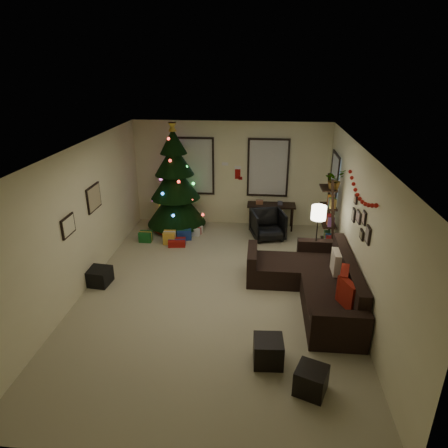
% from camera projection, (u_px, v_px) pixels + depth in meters
% --- Properties ---
extents(floor, '(7.00, 7.00, 0.00)m').
position_uv_depth(floor, '(216.00, 291.00, 7.58)').
color(floor, tan).
rests_on(floor, ground).
extents(ceiling, '(7.00, 7.00, 0.00)m').
position_uv_depth(ceiling, '(215.00, 151.00, 6.55)').
color(ceiling, white).
rests_on(ceiling, floor).
extents(wall_back, '(5.00, 0.00, 5.00)m').
position_uv_depth(wall_back, '(231.00, 174.00, 10.29)').
color(wall_back, beige).
rests_on(wall_back, floor).
extents(wall_front, '(5.00, 0.00, 5.00)m').
position_uv_depth(wall_front, '(174.00, 365.00, 3.85)').
color(wall_front, beige).
rests_on(wall_front, floor).
extents(wall_left, '(0.00, 7.00, 7.00)m').
position_uv_depth(wall_left, '(80.00, 221.00, 7.29)').
color(wall_left, beige).
rests_on(wall_left, floor).
extents(wall_right, '(0.00, 7.00, 7.00)m').
position_uv_depth(wall_right, '(359.00, 231.00, 6.85)').
color(wall_right, beige).
rests_on(wall_right, floor).
extents(window_back_left, '(1.05, 0.06, 1.50)m').
position_uv_depth(window_back_left, '(194.00, 166.00, 10.27)').
color(window_back_left, '#728CB2').
rests_on(window_back_left, wall_back).
extents(window_back_right, '(1.05, 0.06, 1.50)m').
position_uv_depth(window_back_right, '(268.00, 168.00, 10.10)').
color(window_back_right, '#728CB2').
rests_on(window_back_right, wall_back).
extents(window_right_wall, '(0.06, 0.90, 1.30)m').
position_uv_depth(window_right_wall, '(335.00, 181.00, 9.14)').
color(window_right_wall, '#728CB2').
rests_on(window_right_wall, wall_right).
extents(christmas_tree, '(1.51, 1.51, 2.81)m').
position_uv_depth(christmas_tree, '(175.00, 185.00, 10.04)').
color(christmas_tree, black).
rests_on(christmas_tree, floor).
extents(presents, '(1.43, 1.00, 0.30)m').
position_uv_depth(presents, '(174.00, 236.00, 9.68)').
color(presents, maroon).
rests_on(presents, floor).
extents(sofa, '(1.90, 2.76, 0.87)m').
position_uv_depth(sofa, '(315.00, 283.00, 7.33)').
color(sofa, black).
rests_on(sofa, floor).
extents(pillow_red_a, '(0.28, 0.46, 0.45)m').
position_uv_depth(pillow_red_a, '(347.00, 294.00, 6.33)').
color(pillow_red_a, maroon).
rests_on(pillow_red_a, sofa).
extents(pillow_red_b, '(0.24, 0.50, 0.48)m').
position_uv_depth(pillow_red_b, '(343.00, 283.00, 6.65)').
color(pillow_red_b, maroon).
rests_on(pillow_red_b, sofa).
extents(pillow_cream, '(0.12, 0.42, 0.42)m').
position_uv_depth(pillow_cream, '(336.00, 262.00, 7.34)').
color(pillow_cream, beige).
rests_on(pillow_cream, sofa).
extents(ottoman_near, '(0.44, 0.44, 0.40)m').
position_uv_depth(ottoman_near, '(268.00, 351.00, 5.73)').
color(ottoman_near, black).
rests_on(ottoman_near, floor).
extents(ottoman_far, '(0.51, 0.51, 0.37)m').
position_uv_depth(ottoman_far, '(311.00, 380.00, 5.23)').
color(ottoman_far, black).
rests_on(ottoman_far, floor).
extents(desk, '(1.22, 0.44, 0.66)m').
position_uv_depth(desk, '(271.00, 207.00, 10.23)').
color(desk, black).
rests_on(desk, floor).
extents(desk_chair, '(0.83, 0.80, 0.71)m').
position_uv_depth(desk_chair, '(268.00, 225.00, 9.73)').
color(desk_chair, black).
rests_on(desk_chair, floor).
extents(bookshelf, '(0.30, 0.54, 1.84)m').
position_uv_depth(bookshelf, '(330.00, 219.00, 8.64)').
color(bookshelf, black).
rests_on(bookshelf, floor).
extents(potted_plant, '(0.68, 0.67, 0.57)m').
position_uv_depth(potted_plant, '(335.00, 177.00, 8.22)').
color(potted_plant, '#4C4C4C').
rests_on(potted_plant, bookshelf).
extents(floor_lamp, '(0.30, 0.30, 1.41)m').
position_uv_depth(floor_lamp, '(318.00, 217.00, 7.96)').
color(floor_lamp, black).
rests_on(floor_lamp, floor).
extents(art_map, '(0.04, 0.60, 0.50)m').
position_uv_depth(art_map, '(94.00, 198.00, 7.82)').
color(art_map, black).
rests_on(art_map, wall_left).
extents(art_abstract, '(0.04, 0.45, 0.35)m').
position_uv_depth(art_abstract, '(68.00, 226.00, 6.81)').
color(art_abstract, black).
rests_on(art_abstract, wall_left).
extents(gallery, '(0.03, 1.25, 0.54)m').
position_uv_depth(gallery, '(361.00, 221.00, 6.70)').
color(gallery, black).
rests_on(gallery, wall_right).
extents(garland, '(0.08, 1.90, 0.30)m').
position_uv_depth(garland, '(361.00, 192.00, 6.66)').
color(garland, '#A5140C').
rests_on(garland, wall_right).
extents(stocking_left, '(0.20, 0.05, 0.36)m').
position_uv_depth(stocking_left, '(225.00, 169.00, 10.27)').
color(stocking_left, '#990F0C').
rests_on(stocking_left, wall_back).
extents(stocking_right, '(0.20, 0.05, 0.36)m').
position_uv_depth(stocking_right, '(238.00, 172.00, 10.27)').
color(stocking_right, '#990F0C').
rests_on(stocking_right, wall_back).
extents(storage_bin, '(0.68, 0.49, 0.32)m').
position_uv_depth(storage_bin, '(94.00, 276.00, 7.81)').
color(storage_bin, black).
rests_on(storage_bin, floor).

